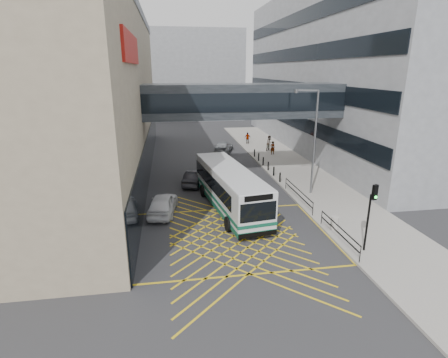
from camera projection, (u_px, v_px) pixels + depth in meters
name	position (u px, v px, depth m)	size (l,w,h in m)	color
ground	(234.00, 236.00, 22.45)	(120.00, 120.00, 0.00)	#333335
building_whsmith	(13.00, 95.00, 32.45)	(24.17, 42.00, 16.00)	gray
building_right	(381.00, 71.00, 45.62)	(24.09, 44.00, 20.00)	gray
building_far	(175.00, 75.00, 75.99)	(28.00, 16.00, 18.00)	gray
skybridge	(243.00, 101.00, 31.95)	(20.00, 4.10, 3.00)	#2A2F34
pavement	(290.00, 167.00, 37.90)	(6.00, 54.00, 0.16)	#9F9A91
box_junction	(234.00, 236.00, 22.45)	(12.00, 9.00, 0.01)	gold
bus	(229.00, 187.00, 26.42)	(4.17, 11.57, 3.17)	silver
car_white	(163.00, 204.00, 25.73)	(2.01, 4.90, 1.56)	silver
car_dark	(194.00, 178.00, 32.22)	(1.70, 4.34, 1.36)	black
car_silver	(224.00, 146.00, 45.14)	(1.95, 4.62, 1.44)	#999DA2
traffic_light	(371.00, 208.00, 19.49)	(0.32, 0.49, 4.08)	black
street_lamp	(312.00, 136.00, 28.39)	(1.91, 0.84, 8.56)	slate
litter_bin	(334.00, 223.00, 22.94)	(0.51, 0.51, 0.88)	#ADA89E
kerb_railings	(314.00, 207.00, 24.78)	(0.05, 12.54, 1.00)	black
bollards	(266.00, 164.00, 37.33)	(0.14, 10.14, 0.90)	black
pedestrian_a	(273.00, 148.00, 43.02)	(0.66, 0.47, 1.66)	gray
pedestrian_b	(269.00, 143.00, 44.94)	(0.96, 0.56, 1.95)	gray
pedestrian_c	(248.00, 138.00, 49.35)	(0.94, 0.45, 1.58)	gray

